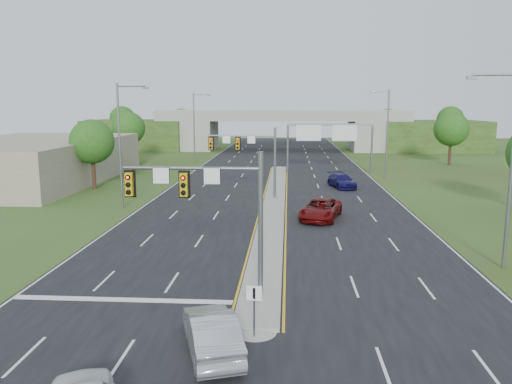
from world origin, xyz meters
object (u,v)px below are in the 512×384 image
object	(u,v)px
keep_right_sign	(254,302)
sign_gantry	(329,134)
car_silver	(212,332)
overpass	(282,132)
car_far_a	(321,209)
signal_mast_far	(251,151)
signal_mast_near	(213,200)
car_far_b	(342,181)

from	to	relation	value
keep_right_sign	sign_gantry	xyz separation A→B (m)	(6.68, 49.45, 3.72)
car_silver	keep_right_sign	bearing A→B (deg)	-158.26
keep_right_sign	overpass	world-z (taller)	overpass
keep_right_sign	overpass	bearing A→B (deg)	90.00
keep_right_sign	car_far_a	bearing A→B (deg)	79.47
signal_mast_far	sign_gantry	distance (m)	21.91
signal_mast_near	overpass	distance (m)	80.11
car_silver	overpass	bearing A→B (deg)	-108.53
signal_mast_near	signal_mast_far	world-z (taller)	same
signal_mast_near	car_far_b	world-z (taller)	signal_mast_near
signal_mast_near	sign_gantry	distance (m)	45.88
car_far_b	keep_right_sign	bearing A→B (deg)	-114.12
sign_gantry	overpass	distance (m)	35.75
keep_right_sign	car_far_b	size ratio (longest dim) A/B	0.42
signal_mast_far	keep_right_sign	xyz separation A→B (m)	(2.26, -29.45, -3.21)
signal_mast_near	keep_right_sign	bearing A→B (deg)	-63.06
keep_right_sign	car_silver	distance (m)	2.06
overpass	car_far_a	distance (m)	63.50
car_far_a	signal_mast_near	bearing A→B (deg)	-95.58
overpass	signal_mast_far	bearing A→B (deg)	-92.35
signal_mast_far	car_far_a	size ratio (longest dim) A/B	1.20
signal_mast_near	overpass	xyz separation A→B (m)	(2.26, 80.07, -1.17)
car_silver	car_far_b	distance (m)	39.31
signal_mast_far	sign_gantry	xyz separation A→B (m)	(8.95, 19.99, 0.51)
overpass	car_far_b	xyz separation A→B (m)	(7.28, -47.44, -2.78)
sign_gantry	car_far_b	bearing A→B (deg)	-87.22
signal_mast_far	car_silver	distance (m)	30.94
car_far_a	car_far_b	world-z (taller)	car_far_a
sign_gantry	car_far_a	world-z (taller)	sign_gantry
signal_mast_near	car_silver	xyz separation A→B (m)	(0.76, -5.68, -3.90)
signal_mast_near	keep_right_sign	xyz separation A→B (m)	(2.26, -4.45, -3.21)
signal_mast_near	overpass	size ratio (longest dim) A/B	0.09
car_silver	car_far_a	distance (m)	23.09
overpass	car_far_b	bearing A→B (deg)	-81.27
keep_right_sign	car_silver	xyz separation A→B (m)	(-1.50, -1.23, -0.70)
signal_mast_far	sign_gantry	bearing A→B (deg)	65.89
car_silver	signal_mast_far	bearing A→B (deg)	-106.11
car_silver	car_far_a	xyz separation A→B (m)	(5.44, 22.44, 0.01)
keep_right_sign	overpass	size ratio (longest dim) A/B	0.03
signal_mast_far	sign_gantry	size ratio (longest dim) A/B	0.60
keep_right_sign	sign_gantry	world-z (taller)	sign_gantry
signal_mast_near	car_far_b	xyz separation A→B (m)	(9.55, 32.64, -3.95)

